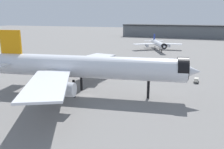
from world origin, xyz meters
The scene contains 7 objects.
ground centered at (0.00, 0.00, 0.00)m, with size 900.00×900.00×0.00m, color slate.
airliner_near_gate centered at (-0.89, 1.16, 8.91)m, with size 69.68×62.90×20.23m.
airliner_far_taxiway centered at (4.63, 110.67, 4.76)m, with size 35.21×39.33×10.82m.
terminal_building centered at (45.72, 225.72, 7.46)m, with size 200.59×31.19×22.18m.
baggage_tug_wing centered at (11.15, 41.71, 0.97)m, with size 2.56×3.50×1.85m.
baggage_cart_trailing centered at (32.57, 27.52, 0.98)m, with size 2.04×2.47×1.82m.
traffic_cone_near_nose centered at (-27.68, 32.31, 0.38)m, with size 0.61×0.61×0.76m, color #F2600C.
Camera 1 is at (31.70, -63.97, 24.59)m, focal length 37.68 mm.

